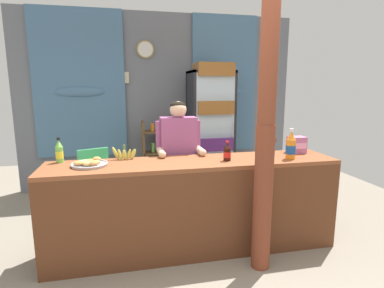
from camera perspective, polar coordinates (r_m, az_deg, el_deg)
ground_plane at (r=3.98m, az=-2.54°, el=-14.73°), size 7.29×7.29×0.00m
back_wall_curtained at (r=5.31m, az=-6.20°, el=8.21°), size 4.61×0.22×2.89m
stall_counter at (r=3.12m, az=0.90°, el=-10.24°), size 2.96×0.59×0.96m
timber_post at (r=2.80m, az=13.54°, el=2.33°), size 0.19×0.17×2.74m
drink_fridge at (r=4.97m, az=3.48°, el=3.86°), size 0.68×0.66×2.06m
bottle_shelf_rack at (r=5.09m, az=-6.48°, el=-1.92°), size 0.48×0.28×1.16m
plastic_lawn_chair at (r=4.41m, az=-17.24°, el=-5.81°), size 0.57×0.57×0.86m
shopkeeper at (r=3.54m, az=-2.51°, el=-1.28°), size 0.52×0.42×1.54m
soda_bottle_orange_soda at (r=3.34m, az=17.86°, el=-0.38°), size 0.10×0.10×0.32m
soda_bottle_lime_soda at (r=3.31m, az=-23.41°, el=-1.36°), size 0.07×0.07×0.25m
soda_bottle_cola at (r=3.14m, az=6.54°, el=-1.55°), size 0.08×0.08×0.20m
snack_box_wafer at (r=3.68m, az=18.83°, el=-0.13°), size 0.18×0.15×0.19m
pastry_tray at (r=3.08m, az=-18.54°, el=-3.46°), size 0.34×0.34×0.07m
banana_bunch at (r=3.24m, az=-12.45°, el=-1.82°), size 0.27×0.06×0.16m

